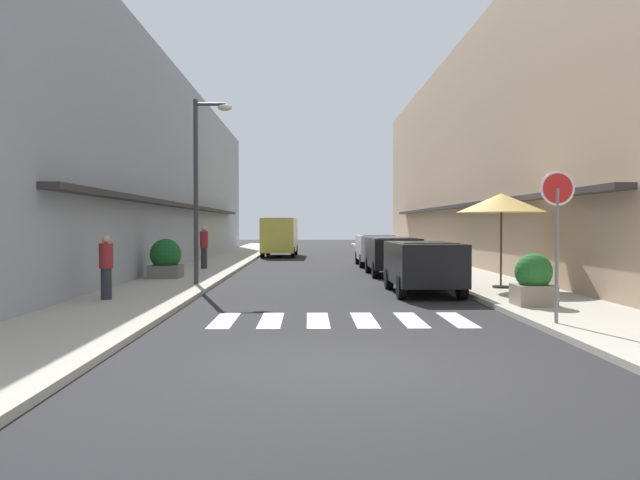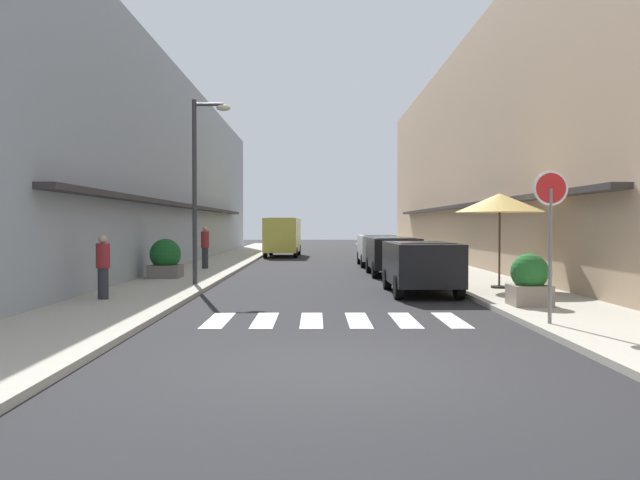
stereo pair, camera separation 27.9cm
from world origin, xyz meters
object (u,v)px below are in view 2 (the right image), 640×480
Objects in this scene: parked_car_mid at (392,252)px; cafe_umbrella at (500,203)px; planter_corner at (529,280)px; planter_midblock at (165,259)px; pedestrian_walking_near at (103,266)px; round_street_sign at (551,206)px; street_lamp at (200,172)px; parked_car_far at (378,247)px; planter_far at (422,253)px; parked_car_near at (421,261)px; delivery_van at (283,234)px; pedestrian_walking_far at (205,246)px.

parked_car_mid is 6.82m from cafe_umbrella.
planter_midblock is at bearing 142.10° from planter_corner.
parked_car_mid is at bearing -37.48° from pedestrian_walking_near.
round_street_sign is 0.50× the size of street_lamp.
street_lamp reaches higher than parked_car_mid.
parked_car_far is at bearing 90.00° from parked_car_mid.
planter_midblock is at bearing 4.80° from pedestrian_walking_near.
cafe_umbrella reaches higher than pedestrian_walking_near.
planter_far is (1.87, -1.26, -0.25)m from parked_car_far.
street_lamp is at bearing 171.64° from cafe_umbrella.
planter_corner is at bearing -61.80° from parked_car_near.
planter_corner is at bearing -74.77° from delivery_van.
street_lamp is 4.91× the size of planter_far.
planter_far is 0.64× the size of pedestrian_walking_far.
delivery_van is at bearing 118.21° from parked_car_far.
pedestrian_walking_near is (-10.57, -2.76, -1.63)m from cafe_umbrella.
parked_car_near is 6.53m from round_street_sign.
planter_corner is (1.90, -10.26, -0.23)m from parked_car_mid.
cafe_umbrella is 1.53× the size of pedestrian_walking_far.
parked_car_near is 0.74× the size of delivery_van.
planter_far is at bearing 34.44° from planter_midblock.
planter_midblock is 12.18m from planter_far.
planter_corner is 1.02× the size of planter_far.
street_lamp is 7.69m from pedestrian_walking_far.
parked_car_mid is 5.72m from parked_car_far.
parked_car_near is 4.02m from planter_corner.
planter_midblock is at bearing -145.56° from planter_far.
round_street_sign is 2.45× the size of planter_far.
delivery_van is 1.99× the size of cafe_umbrella.
planter_midblock is at bearing -163.46° from parked_car_mid.
round_street_sign is at bearing -77.17° from delivery_van.
pedestrian_walking_near reaches higher than planter_corner.
parked_car_mid is 1.48× the size of cafe_umbrella.
planter_far is (6.86, -10.55, -0.73)m from delivery_van.
pedestrian_walking_far reaches higher than planter_corner.
round_street_sign reaches higher than delivery_van.
cafe_umbrella reaches higher than planter_far.
parked_car_far is 12.71m from street_lamp.
parked_car_far is 10.56m from delivery_van.
cafe_umbrella is 2.32× the size of planter_corner.
round_street_sign is 3.18m from planter_corner.
planter_far is (1.87, 4.46, -0.25)m from parked_car_mid.
planter_corner is at bearing 79.27° from round_street_sign.
parked_car_far is (0.00, 12.45, 0.00)m from parked_car_near.
round_street_sign is 2.39× the size of planter_corner.
parked_car_far is at bearing -61.79° from delivery_van.
planter_midblock is (-10.54, 3.75, -1.81)m from cafe_umbrella.
delivery_van is (-4.98, 9.29, 0.48)m from parked_car_far.
parked_car_mid reaches higher than planter_corner.
parked_car_mid is at bearing -45.95° from pedestrian_walking_far.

